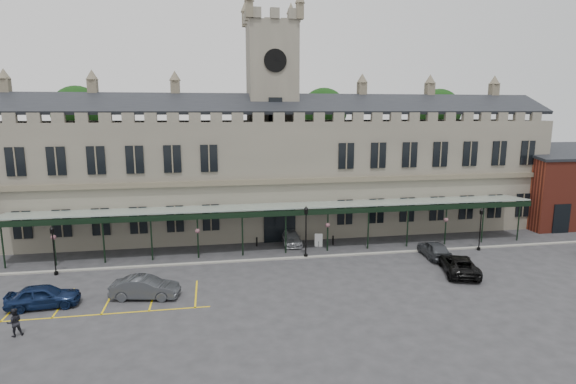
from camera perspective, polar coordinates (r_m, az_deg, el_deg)
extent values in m
plane|color=#2A2A2D|center=(35.58, 1.69, -11.28)|extent=(140.00, 140.00, 0.00)
cube|color=#635F53|center=(49.38, -1.99, 2.04)|extent=(60.00, 10.00, 12.00)
cube|color=brown|center=(44.28, -1.07, 1.35)|extent=(60.00, 0.35, 0.50)
cube|color=black|center=(46.40, -1.62, 11.18)|extent=(60.00, 4.77, 2.20)
cube|color=black|center=(51.35, -2.44, 11.08)|extent=(60.00, 4.77, 2.20)
cube|color=black|center=(45.22, -1.07, -4.02)|extent=(3.20, 0.18, 3.80)
cube|color=#635F53|center=(48.91, -2.03, 7.85)|extent=(5.00, 5.00, 22.00)
cylinder|color=silver|center=(46.59, -1.64, 16.35)|extent=(2.20, 0.12, 2.20)
cylinder|color=black|center=(46.52, -1.62, 16.36)|extent=(2.30, 0.04, 2.30)
cube|color=black|center=(46.33, -1.60, 10.19)|extent=(1.40, 0.12, 2.80)
cube|color=#8C9E93|center=(42.89, -0.69, -1.79)|extent=(50.00, 4.00, 0.40)
cube|color=black|center=(41.02, -0.24, -2.71)|extent=(50.00, 0.18, 0.50)
cube|color=maroon|center=(61.64, 31.60, 0.28)|extent=(12.00, 8.00, 8.00)
cube|color=black|center=(61.14, 31.99, 4.44)|extent=(12.40, 8.36, 1.47)
cube|color=gray|center=(40.63, 0.12, -8.40)|extent=(60.00, 0.40, 0.12)
cylinder|color=#332314|center=(59.83, -24.65, 2.55)|extent=(0.70, 0.70, 12.00)
sphere|color=black|center=(59.42, -25.16, 9.25)|extent=(6.00, 6.00, 6.00)
cylinder|color=#332314|center=(59.68, 4.45, 3.44)|extent=(0.70, 0.70, 12.00)
sphere|color=black|center=(59.26, 4.55, 10.18)|extent=(6.00, 6.00, 6.00)
cylinder|color=#332314|center=(65.48, 18.18, 3.57)|extent=(0.70, 0.70, 12.00)
sphere|color=black|center=(65.09, 18.53, 9.69)|extent=(6.00, 6.00, 6.00)
cylinder|color=black|center=(41.35, -27.36, -9.15)|extent=(0.32, 0.32, 0.26)
cylinder|color=black|center=(40.87, -27.55, -6.99)|extent=(0.11, 0.11, 3.52)
cube|color=black|center=(40.39, -27.77, -4.42)|extent=(0.25, 0.25, 0.35)
cone|color=black|center=(40.32, -27.81, -3.99)|extent=(0.39, 0.39, 0.26)
cylinder|color=black|center=(40.96, 2.27, -8.11)|extent=(0.37, 0.37, 0.31)
cylinder|color=black|center=(40.40, 2.29, -5.55)|extent=(0.12, 0.12, 4.11)
cube|color=black|center=(39.85, 2.31, -2.50)|extent=(0.29, 0.29, 0.41)
cone|color=black|center=(39.77, 2.32, -1.99)|extent=(0.45, 0.45, 0.31)
cylinder|color=black|center=(46.69, 23.05, -6.65)|extent=(0.32, 0.32, 0.27)
cylinder|color=black|center=(46.26, 23.20, -4.70)|extent=(0.11, 0.11, 3.55)
cube|color=black|center=(45.83, 23.36, -2.39)|extent=(0.25, 0.25, 0.36)
cone|color=black|center=(45.77, 23.39, -2.01)|extent=(0.39, 0.39, 0.27)
cube|color=orange|center=(40.60, 21.31, -9.20)|extent=(0.40, 0.40, 0.04)
cone|color=orange|center=(40.49, 21.34, -8.73)|extent=(0.46, 0.46, 0.74)
cylinder|color=silver|center=(40.46, 21.35, -8.59)|extent=(0.31, 0.31, 0.11)
cylinder|color=black|center=(44.16, 3.90, -6.59)|extent=(0.07, 0.07, 0.54)
cube|color=silver|center=(44.05, 3.91, -6.12)|extent=(0.75, 0.21, 1.30)
cylinder|color=black|center=(44.24, -3.99, -6.32)|extent=(0.16, 0.16, 0.91)
cylinder|color=black|center=(44.77, 5.73, -6.13)|extent=(0.17, 0.17, 0.93)
imported|color=#0E1C3D|center=(35.11, -28.63, -11.52)|extent=(4.72, 2.19, 1.56)
imported|color=#36393D|center=(33.92, -17.69, -11.48)|extent=(4.92, 2.42, 1.55)
imported|color=#9D9FA5|center=(44.86, 0.38, -5.82)|extent=(1.92, 4.42, 1.27)
imported|color=black|center=(39.49, 20.88, -8.62)|extent=(3.90, 5.80, 1.48)
imported|color=#36393D|center=(42.91, 18.06, -6.91)|extent=(2.20, 4.65, 1.54)
imported|color=black|center=(31.75, -31.41, -13.94)|extent=(1.02, 0.94, 1.70)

